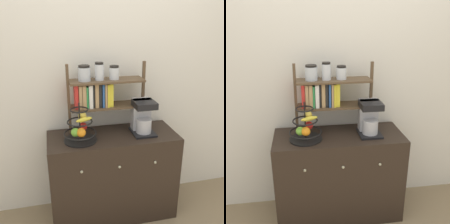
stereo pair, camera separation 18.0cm
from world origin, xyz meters
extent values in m
cube|color=silver|center=(0.00, 0.51, 1.30)|extent=(7.00, 0.05, 2.60)
cube|color=black|center=(0.00, 0.23, 0.42)|extent=(1.15, 0.47, 0.83)
sphere|color=#B2AD8C|center=(-0.32, -0.01, 0.65)|extent=(0.02, 0.02, 0.02)
sphere|color=#B2AD8C|center=(0.00, -0.01, 0.65)|extent=(0.02, 0.02, 0.02)
sphere|color=#B2AD8C|center=(0.32, -0.01, 0.65)|extent=(0.02, 0.02, 0.02)
cube|color=black|center=(0.27, 0.21, 0.84)|extent=(0.19, 0.24, 0.02)
cube|color=#B7B7BC|center=(0.27, 0.28, 0.99)|extent=(0.17, 0.10, 0.29)
cylinder|color=#B7B7BC|center=(0.27, 0.19, 0.91)|extent=(0.14, 0.14, 0.13)
cube|color=black|center=(0.27, 0.20, 1.11)|extent=(0.18, 0.19, 0.05)
cylinder|color=black|center=(-0.29, 0.19, 0.84)|extent=(0.28, 0.28, 0.01)
cylinder|color=black|center=(-0.29, 0.19, 1.01)|extent=(0.01, 0.01, 0.33)
torus|color=black|center=(-0.29, 0.19, 0.90)|extent=(0.28, 0.28, 0.01)
torus|color=black|center=(-0.29, 0.19, 1.01)|extent=(0.21, 0.21, 0.01)
torus|color=black|center=(-0.29, 0.19, 1.11)|extent=(0.15, 0.15, 0.01)
sphere|color=red|center=(-0.26, 0.24, 0.94)|extent=(0.07, 0.07, 0.07)
sphere|color=#6BAD33|center=(-0.34, 0.13, 0.94)|extent=(0.07, 0.07, 0.07)
sphere|color=orange|center=(-0.29, 0.12, 0.94)|extent=(0.08, 0.08, 0.08)
ellipsoid|color=yellow|center=(-0.26, 0.17, 1.03)|extent=(0.15, 0.09, 0.04)
sphere|color=gold|center=(-0.27, 0.22, 1.04)|extent=(0.07, 0.07, 0.07)
cube|color=brown|center=(-0.36, 0.35, 1.14)|extent=(0.02, 0.02, 0.62)
cube|color=brown|center=(0.31, 0.35, 1.14)|extent=(0.02, 0.02, 0.62)
cube|color=brown|center=(-0.03, 0.35, 1.07)|extent=(0.65, 0.20, 0.02)
cube|color=brown|center=(-0.03, 0.35, 1.30)|extent=(0.65, 0.20, 0.02)
cube|color=red|center=(-0.30, 0.35, 1.18)|extent=(0.03, 0.14, 0.20)
cube|color=tan|center=(-0.27, 0.35, 1.18)|extent=(0.03, 0.16, 0.20)
cube|color=tan|center=(-0.23, 0.35, 1.18)|extent=(0.03, 0.16, 0.20)
cube|color=#2D8C47|center=(-0.21, 0.35, 1.17)|extent=(0.02, 0.15, 0.19)
cube|color=white|center=(-0.18, 0.35, 1.18)|extent=(0.03, 0.16, 0.20)
cube|color=black|center=(-0.15, 0.35, 1.18)|extent=(0.02, 0.12, 0.20)
cube|color=tan|center=(-0.13, 0.35, 1.18)|extent=(0.03, 0.13, 0.20)
cube|color=black|center=(-0.10, 0.35, 1.18)|extent=(0.02, 0.14, 0.20)
cube|color=#2D599E|center=(-0.07, 0.35, 1.18)|extent=(0.02, 0.15, 0.20)
cube|color=tan|center=(-0.05, 0.35, 1.18)|extent=(0.02, 0.16, 0.20)
cube|color=yellow|center=(-0.03, 0.35, 1.18)|extent=(0.02, 0.16, 0.20)
cube|color=yellow|center=(0.00, 0.35, 1.18)|extent=(0.03, 0.14, 0.20)
cylinder|color=silver|center=(-0.22, 0.35, 1.37)|extent=(0.11, 0.11, 0.12)
cylinder|color=black|center=(-0.22, 0.35, 1.43)|extent=(0.10, 0.10, 0.02)
cylinder|color=silver|center=(-0.09, 0.35, 1.38)|extent=(0.08, 0.08, 0.14)
cylinder|color=black|center=(-0.09, 0.35, 1.45)|extent=(0.07, 0.07, 0.02)
cylinder|color=silver|center=(0.04, 0.35, 1.36)|extent=(0.09, 0.09, 0.10)
cylinder|color=black|center=(0.04, 0.35, 1.42)|extent=(0.08, 0.08, 0.02)
camera|label=1|loc=(-0.49, -1.82, 1.83)|focal=42.00mm
camera|label=2|loc=(-0.32, -1.86, 1.83)|focal=42.00mm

